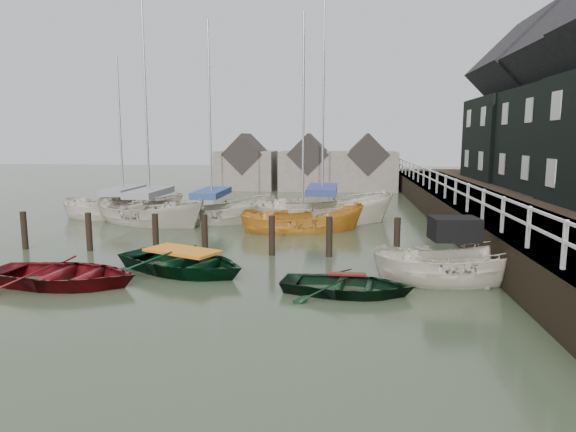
# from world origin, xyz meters

# --- Properties ---
(ground) EXTENTS (120.00, 120.00, 0.00)m
(ground) POSITION_xyz_m (0.00, 0.00, 0.00)
(ground) COLOR #2F3A25
(ground) RESTS_ON ground
(pier) EXTENTS (3.04, 32.00, 2.70)m
(pier) POSITION_xyz_m (9.48, 10.00, 0.71)
(pier) COLOR black
(pier) RESTS_ON ground
(mooring_pilings) EXTENTS (13.72, 0.22, 1.80)m
(mooring_pilings) POSITION_xyz_m (-1.11, 3.00, 0.50)
(mooring_pilings) COLOR black
(mooring_pilings) RESTS_ON ground
(far_sheds) EXTENTS (14.00, 4.08, 4.39)m
(far_sheds) POSITION_xyz_m (0.83, 26.00, 1.86)
(far_sheds) COLOR #665B51
(far_sheds) RESTS_ON ground
(rowboat_red) EXTENTS (4.52, 3.39, 0.89)m
(rowboat_red) POSITION_xyz_m (-4.09, -1.27, 0.00)
(rowboat_red) COLOR #590C11
(rowboat_red) RESTS_ON ground
(rowboat_green) EXTENTS (5.36, 4.74, 0.92)m
(rowboat_green) POSITION_xyz_m (-1.20, 0.44, 0.00)
(rowboat_green) COLOR black
(rowboat_green) RESTS_ON ground
(rowboat_dkgreen) EXTENTS (3.79, 2.93, 0.72)m
(rowboat_dkgreen) POSITION_xyz_m (3.79, -1.21, 0.00)
(rowboat_dkgreen) COLOR black
(rowboat_dkgreen) RESTS_ON ground
(motorboat) EXTENTS (4.76, 2.18, 2.75)m
(motorboat) POSITION_xyz_m (6.80, 0.10, 0.09)
(motorboat) COLOR beige
(motorboat) RESTS_ON ground
(sailboat_a) EXTENTS (6.91, 4.88, 11.45)m
(sailboat_a) POSITION_xyz_m (-5.52, 9.04, 0.06)
(sailboat_a) COLOR beige
(sailboat_a) RESTS_ON ground
(sailboat_b) EXTENTS (6.57, 3.70, 10.64)m
(sailboat_b) POSITION_xyz_m (-2.65, 9.65, 0.06)
(sailboat_b) COLOR #B9B49E
(sailboat_b) RESTS_ON ground
(sailboat_c) EXTENTS (5.88, 3.43, 10.35)m
(sailboat_c) POSITION_xyz_m (1.91, 7.92, 0.02)
(sailboat_c) COLOR #C47E24
(sailboat_c) RESTS_ON ground
(sailboat_d) EXTENTS (7.29, 3.70, 12.68)m
(sailboat_d) POSITION_xyz_m (2.67, 10.31, 0.06)
(sailboat_d) COLOR beige
(sailboat_d) RESTS_ON ground
(sailboat_e) EXTENTS (6.36, 3.27, 9.21)m
(sailboat_e) POSITION_xyz_m (-7.52, 10.62, 0.06)
(sailboat_e) COLOR beige
(sailboat_e) RESTS_ON ground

